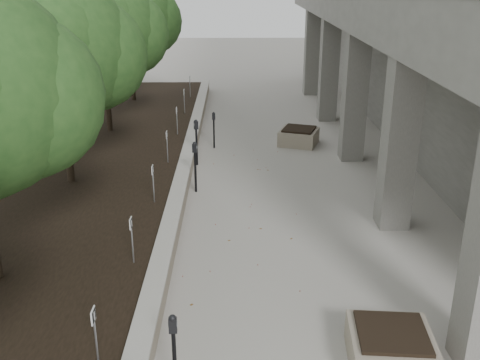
{
  "coord_description": "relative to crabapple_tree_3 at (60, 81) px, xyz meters",
  "views": [
    {
      "loc": [
        -0.37,
        -6.03,
        5.76
      ],
      "look_at": [
        -0.24,
        6.0,
        1.16
      ],
      "focal_mm": 41.31,
      "sensor_mm": 36.0,
      "label": 1
    }
  ],
  "objects": [
    {
      "name": "parking_sign_8",
      "position": [
        2.45,
        10.5,
        -2.24
      ],
      "size": [
        0.04,
        0.22,
        0.96
      ],
      "primitive_type": null,
      "color": "black",
      "rests_on": "planting_bed"
    },
    {
      "name": "retaining_wall",
      "position": [
        2.97,
        1.0,
        -2.87
      ],
      "size": [
        0.39,
        26.0,
        0.5
      ],
      "primitive_type": null,
      "color": "#A0937E",
      "rests_on": "ground"
    },
    {
      "name": "planter_front",
      "position": [
        6.84,
        -7.0,
        -2.83
      ],
      "size": [
        1.36,
        1.36,
        0.59
      ],
      "primitive_type": null,
      "rotation": [
        0.0,
        0.0,
        -0.08
      ],
      "color": "#A0937E",
      "rests_on": "ground"
    },
    {
      "name": "parking_meter_2",
      "position": [
        3.57,
        -7.65,
        -2.44
      ],
      "size": [
        0.14,
        0.1,
        1.36
      ],
      "primitive_type": null,
      "rotation": [
        0.0,
        0.0,
        0.04
      ],
      "color": "black",
      "rests_on": "ground"
    },
    {
      "name": "parking_sign_2",
      "position": [
        2.45,
        -7.5,
        -2.24
      ],
      "size": [
        0.04,
        0.22,
        0.96
      ],
      "primitive_type": null,
      "color": "black",
      "rests_on": "planting_bed"
    },
    {
      "name": "parking_sign_4",
      "position": [
        2.45,
        -1.5,
        -2.24
      ],
      "size": [
        0.04,
        0.22,
        0.96
      ],
      "primitive_type": null,
      "color": "black",
      "rests_on": "planting_bed"
    },
    {
      "name": "parking_sign_7",
      "position": [
        2.45,
        7.5,
        -2.24
      ],
      "size": [
        0.04,
        0.22,
        0.96
      ],
      "primitive_type": null,
      "color": "black",
      "rests_on": "planting_bed"
    },
    {
      "name": "parking_sign_3",
      "position": [
        2.45,
        -4.5,
        -2.24
      ],
      "size": [
        0.04,
        0.22,
        0.96
      ],
      "primitive_type": null,
      "color": "black",
      "rests_on": "planting_bed"
    },
    {
      "name": "planting_bed",
      "position": [
        -0.7,
        1.0,
        -2.92
      ],
      "size": [
        7.0,
        26.0,
        0.4
      ],
      "primitive_type": "cube",
      "color": "black",
      "rests_on": "ground"
    },
    {
      "name": "berry_scatter",
      "position": [
        4.7,
        -3.0,
        -3.11
      ],
      "size": [
        3.3,
        14.1,
        0.02
      ],
      "primitive_type": null,
      "color": "maroon",
      "rests_on": "ground"
    },
    {
      "name": "crabapple_tree_3",
      "position": [
        0.0,
        0.0,
        0.0
      ],
      "size": [
        4.6,
        4.0,
        5.44
      ],
      "primitive_type": null,
      "color": "#234A1C",
      "rests_on": "planting_bed"
    },
    {
      "name": "parking_meter_4",
      "position": [
        3.73,
        4.17,
        -2.49
      ],
      "size": [
        0.13,
        0.09,
        1.27
      ],
      "primitive_type": null,
      "rotation": [
        0.0,
        0.0,
        0.02
      ],
      "color": "black",
      "rests_on": "ground"
    },
    {
      "name": "parking_sign_5",
      "position": [
        2.45,
        1.5,
        -2.24
      ],
      "size": [
        0.04,
        0.22,
        0.96
      ],
      "primitive_type": null,
      "color": "black",
      "rests_on": "planting_bed"
    },
    {
      "name": "parking_meter_5",
      "position": [
        3.25,
        2.41,
        -2.39
      ],
      "size": [
        0.17,
        0.15,
        1.47
      ],
      "primitive_type": null,
      "rotation": [
        0.0,
        0.0,
        0.37
      ],
      "color": "black",
      "rests_on": "ground"
    },
    {
      "name": "parking_meter_3",
      "position": [
        3.36,
        0.16,
        -2.4
      ],
      "size": [
        0.16,
        0.13,
        1.45
      ],
      "primitive_type": null,
      "rotation": [
        0.0,
        0.0,
        -0.26
      ],
      "color": "black",
      "rests_on": "ground"
    },
    {
      "name": "crabapple_tree_5",
      "position": [
        0.0,
        10.0,
        0.0
      ],
      "size": [
        4.6,
        4.0,
        5.44
      ],
      "primitive_type": null,
      "color": "#234A1C",
      "rests_on": "planting_bed"
    },
    {
      "name": "parking_sign_6",
      "position": [
        2.45,
        4.5,
        -2.24
      ],
      "size": [
        0.04,
        0.22,
        0.96
      ],
      "primitive_type": null,
      "color": "black",
      "rests_on": "planting_bed"
    },
    {
      "name": "planter_back",
      "position": [
        6.69,
        4.59,
        -2.83
      ],
      "size": [
        1.57,
        1.57,
        0.58
      ],
      "primitive_type": null,
      "rotation": [
        0.0,
        0.0,
        -0.33
      ],
      "color": "#A0937E",
      "rests_on": "ground"
    },
    {
      "name": "crabapple_tree_4",
      "position": [
        0.0,
        5.0,
        0.0
      ],
      "size": [
        4.6,
        4.0,
        5.44
      ],
      "primitive_type": null,
      "color": "#234A1C",
      "rests_on": "planting_bed"
    }
  ]
}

